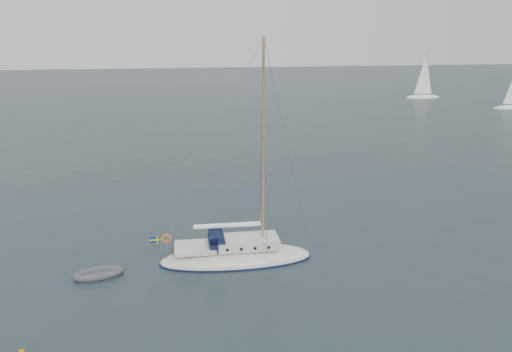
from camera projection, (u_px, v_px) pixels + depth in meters
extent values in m
plane|color=black|center=(258.00, 245.00, 30.38)|extent=(300.00, 300.00, 0.00)
ellipsoid|color=#EEE4CC|center=(236.00, 258.00, 28.22)|extent=(8.55, 2.66, 1.42)
cube|color=white|center=(248.00, 242.00, 28.04)|extent=(3.42, 1.80, 0.52)
cube|color=#EEE4CC|center=(195.00, 248.00, 27.63)|extent=(2.28, 1.80, 0.24)
cylinder|color=#0F1733|center=(217.00, 239.00, 27.70)|extent=(0.91, 1.57, 0.91)
cube|color=#0F1733|center=(213.00, 237.00, 27.61)|extent=(0.43, 1.57, 0.38)
cylinder|color=olive|center=(263.00, 147.00, 26.65)|extent=(0.14, 0.14, 11.40)
cylinder|color=olive|center=(263.00, 137.00, 26.49)|extent=(0.05, 2.09, 0.05)
cylinder|color=olive|center=(227.00, 226.00, 27.58)|extent=(3.99, 0.09, 0.09)
cylinder|color=white|center=(227.00, 225.00, 27.57)|extent=(3.71, 0.27, 0.27)
cylinder|color=gray|center=(167.00, 243.00, 27.28)|extent=(0.04, 2.09, 0.04)
torus|color=orange|center=(166.00, 239.00, 27.81)|extent=(0.51, 0.09, 0.51)
cylinder|color=olive|center=(161.00, 245.00, 27.25)|extent=(0.03, 0.03, 0.85)
cube|color=navy|center=(155.00, 240.00, 27.13)|extent=(0.57, 0.02, 0.36)
cube|color=#E4C502|center=(155.00, 240.00, 27.13)|extent=(0.59, 0.03, 0.09)
cube|color=#E4C502|center=(157.00, 240.00, 27.14)|extent=(0.09, 0.03, 0.38)
cylinder|color=black|center=(224.00, 237.00, 28.72)|extent=(0.17, 0.06, 0.17)
cylinder|color=black|center=(228.00, 250.00, 26.99)|extent=(0.17, 0.06, 0.17)
cylinder|color=black|center=(237.00, 236.00, 28.83)|extent=(0.17, 0.06, 0.17)
cylinder|color=black|center=(242.00, 249.00, 27.11)|extent=(0.17, 0.06, 0.17)
cylinder|color=black|center=(250.00, 235.00, 28.95)|extent=(0.17, 0.06, 0.17)
cylinder|color=black|center=(255.00, 248.00, 27.23)|extent=(0.17, 0.06, 0.17)
cylinder|color=black|center=(263.00, 234.00, 29.07)|extent=(0.17, 0.06, 0.17)
cylinder|color=black|center=(269.00, 247.00, 27.34)|extent=(0.17, 0.06, 0.17)
cube|color=#45464A|center=(99.00, 274.00, 26.43)|extent=(1.62, 0.67, 0.10)
ellipsoid|color=white|center=(423.00, 98.00, 96.12)|extent=(6.73, 2.24, 1.12)
cylinder|color=gray|center=(425.00, 74.00, 94.87)|extent=(0.11, 0.11, 7.85)
cone|color=white|center=(425.00, 74.00, 94.86)|extent=(3.59, 3.59, 7.29)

